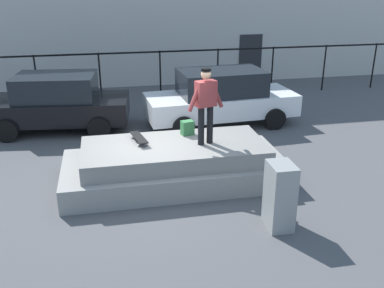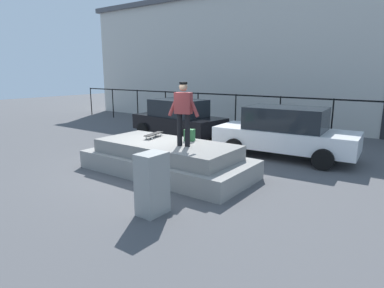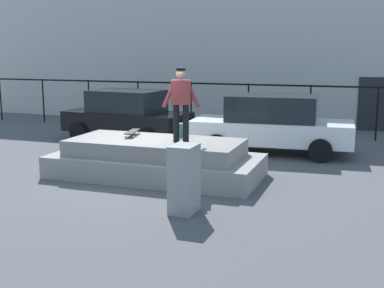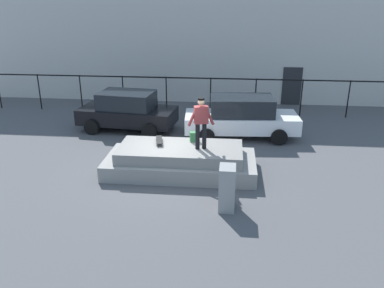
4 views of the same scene
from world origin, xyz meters
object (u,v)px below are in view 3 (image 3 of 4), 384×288
(utility_box, at_px, (184,179))
(skateboard, at_px, (132,132))
(car_black_sedan_near, at_px, (127,115))
(skateboarder, at_px, (181,100))
(car_white_sedan_mid, at_px, (271,124))
(backpack, at_px, (180,130))

(utility_box, bearing_deg, skateboard, 132.57)
(car_black_sedan_near, bearing_deg, utility_box, -55.58)
(car_black_sedan_near, bearing_deg, skateboard, -61.51)
(skateboarder, xyz_separation_m, skateboard, (-1.44, 0.40, -0.88))
(skateboard, bearing_deg, car_black_sedan_near, 118.49)
(car_black_sedan_near, distance_m, car_white_sedan_mid, 4.91)
(skateboard, distance_m, backpack, 1.18)
(backpack, bearing_deg, skateboarder, -79.54)
(skateboarder, relative_size, backpack, 5.03)
(backpack, bearing_deg, skateboard, 179.33)
(car_white_sedan_mid, bearing_deg, skateboard, -129.79)
(backpack, bearing_deg, utility_box, -80.63)
(car_white_sedan_mid, height_order, utility_box, car_white_sedan_mid)
(backpack, relative_size, car_white_sedan_mid, 0.07)
(car_black_sedan_near, bearing_deg, car_white_sedan_mid, -5.08)
(skateboard, bearing_deg, utility_box, -48.19)
(car_white_sedan_mid, bearing_deg, car_black_sedan_near, 174.92)
(skateboard, xyz_separation_m, utility_box, (2.32, -2.60, -0.36))
(skateboard, height_order, backpack, backpack)
(skateboarder, distance_m, car_white_sedan_mid, 4.15)
(skateboard, bearing_deg, car_white_sedan_mid, 50.21)
(backpack, distance_m, utility_box, 3.11)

